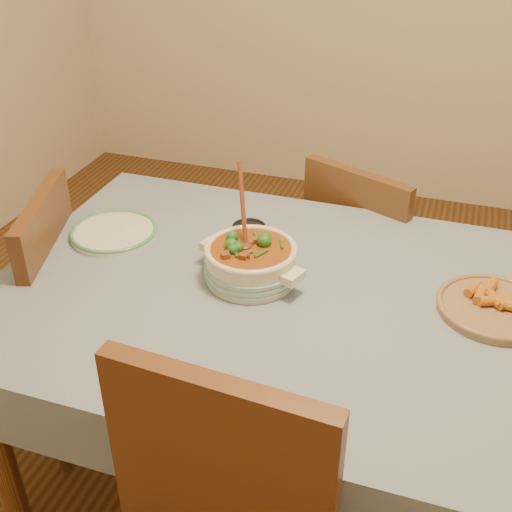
{
  "coord_description": "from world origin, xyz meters",
  "views": [
    {
      "loc": [
        0.31,
        -1.34,
        1.73
      ],
      "look_at": [
        -0.15,
        0.02,
        0.84
      ],
      "focal_mm": 45.0,
      "sensor_mm": 36.0,
      "label": 1
    }
  ],
  "objects_px": {
    "dining_table": "(306,325)",
    "chair_left": "(26,310)",
    "fried_plate": "(494,306)",
    "condiment_bowl": "(249,232)",
    "chair_far": "(366,257)",
    "white_plate": "(114,232)",
    "stew_casserole": "(251,259)"
  },
  "relations": [
    {
      "from": "condiment_bowl",
      "to": "white_plate",
      "type": "bearing_deg",
      "value": -165.89
    },
    {
      "from": "fried_plate",
      "to": "chair_left",
      "type": "relative_size",
      "value": 0.34
    },
    {
      "from": "white_plate",
      "to": "chair_left",
      "type": "height_order",
      "value": "chair_left"
    },
    {
      "from": "fried_plate",
      "to": "condiment_bowl",
      "type": "bearing_deg",
      "value": 168.98
    },
    {
      "from": "condiment_bowl",
      "to": "chair_left",
      "type": "relative_size",
      "value": 0.13
    },
    {
      "from": "white_plate",
      "to": "chair_far",
      "type": "relative_size",
      "value": 0.31
    },
    {
      "from": "white_plate",
      "to": "dining_table",
      "type": "bearing_deg",
      "value": -10.98
    },
    {
      "from": "dining_table",
      "to": "stew_casserole",
      "type": "relative_size",
      "value": 5.3
    },
    {
      "from": "dining_table",
      "to": "fried_plate",
      "type": "distance_m",
      "value": 0.48
    },
    {
      "from": "stew_casserole",
      "to": "chair_left",
      "type": "relative_size",
      "value": 0.35
    },
    {
      "from": "white_plate",
      "to": "fried_plate",
      "type": "relative_size",
      "value": 0.85
    },
    {
      "from": "stew_casserole",
      "to": "fried_plate",
      "type": "xyz_separation_m",
      "value": [
        0.63,
        0.05,
        -0.04
      ]
    },
    {
      "from": "dining_table",
      "to": "fried_plate",
      "type": "relative_size",
      "value": 5.4
    },
    {
      "from": "chair_left",
      "to": "dining_table",
      "type": "bearing_deg",
      "value": 74.06
    },
    {
      "from": "white_plate",
      "to": "chair_left",
      "type": "relative_size",
      "value": 0.29
    },
    {
      "from": "dining_table",
      "to": "white_plate",
      "type": "xyz_separation_m",
      "value": [
        -0.64,
        0.12,
        0.1
      ]
    },
    {
      "from": "fried_plate",
      "to": "chair_left",
      "type": "height_order",
      "value": "chair_left"
    },
    {
      "from": "chair_left",
      "to": "condiment_bowl",
      "type": "bearing_deg",
      "value": 93.07
    },
    {
      "from": "condiment_bowl",
      "to": "stew_casserole",
      "type": "bearing_deg",
      "value": -69.43
    },
    {
      "from": "condiment_bowl",
      "to": "chair_far",
      "type": "xyz_separation_m",
      "value": [
        0.29,
        0.45,
        -0.29
      ]
    },
    {
      "from": "fried_plate",
      "to": "chair_left",
      "type": "bearing_deg",
      "value": -175.23
    },
    {
      "from": "stew_casserole",
      "to": "chair_far",
      "type": "bearing_deg",
      "value": 70.69
    },
    {
      "from": "stew_casserole",
      "to": "chair_left",
      "type": "xyz_separation_m",
      "value": [
        -0.73,
        -0.06,
        -0.3
      ]
    },
    {
      "from": "chair_left",
      "to": "chair_far",
      "type": "bearing_deg",
      "value": 108.54
    },
    {
      "from": "stew_casserole",
      "to": "fried_plate",
      "type": "height_order",
      "value": "stew_casserole"
    },
    {
      "from": "stew_casserole",
      "to": "dining_table",
      "type": "bearing_deg",
      "value": -11.74
    },
    {
      "from": "dining_table",
      "to": "stew_casserole",
      "type": "xyz_separation_m",
      "value": [
        -0.17,
        0.03,
        0.15
      ]
    },
    {
      "from": "white_plate",
      "to": "condiment_bowl",
      "type": "height_order",
      "value": "condiment_bowl"
    },
    {
      "from": "dining_table",
      "to": "chair_left",
      "type": "height_order",
      "value": "chair_left"
    },
    {
      "from": "dining_table",
      "to": "chair_far",
      "type": "distance_m",
      "value": 0.7
    },
    {
      "from": "condiment_bowl",
      "to": "chair_far",
      "type": "relative_size",
      "value": 0.14
    },
    {
      "from": "stew_casserole",
      "to": "chair_far",
      "type": "height_order",
      "value": "stew_casserole"
    }
  ]
}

